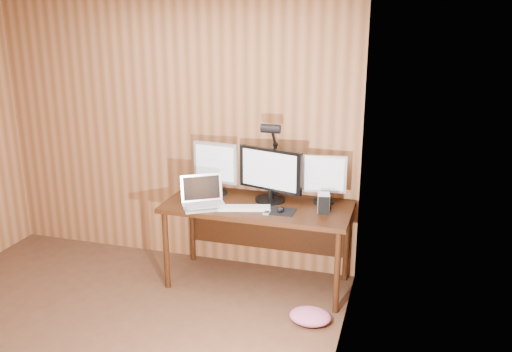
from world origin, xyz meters
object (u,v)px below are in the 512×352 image
at_px(hard_drive, 323,203).
at_px(speaker, 329,202).
at_px(monitor_right, 324,178).
at_px(desk_lamp, 273,149).
at_px(monitor_left, 216,166).
at_px(keyboard, 244,208).
at_px(monitor_center, 270,174).
at_px(desk, 260,215).
at_px(phone, 267,212).
at_px(mouse, 281,209).
at_px(laptop, 203,198).

xyz_separation_m(hard_drive, speaker, (0.03, 0.08, -0.02)).
height_order(monitor_right, desk_lamp, desk_lamp).
bearing_deg(monitor_left, keyboard, -34.39).
xyz_separation_m(monitor_center, monitor_left, (-0.52, 0.05, 0.01)).
height_order(monitor_left, desk_lamp, desk_lamp).
xyz_separation_m(desk, phone, (0.13, -0.25, 0.13)).
height_order(monitor_right, mouse, monitor_right).
relative_size(monitor_right, laptop, 0.95).
bearing_deg(phone, laptop, 176.10).
xyz_separation_m(monitor_left, keyboard, (0.36, -0.31, -0.24)).
xyz_separation_m(monitor_center, monitor_right, (0.46, 0.08, -0.02)).
distance_m(hard_drive, desk_lamp, 0.66).
bearing_deg(phone, hard_drive, 19.35).
bearing_deg(monitor_center, speaker, 9.76).
bearing_deg(mouse, monitor_center, 113.07).
distance_m(laptop, phone, 0.57).
distance_m(monitor_center, desk_lamp, 0.22).
bearing_deg(laptop, speaker, -19.67).
distance_m(desk, monitor_left, 0.59).
relative_size(keyboard, desk_lamp, 0.63).
height_order(mouse, speaker, speaker).
distance_m(hard_drive, phone, 0.47).
distance_m(monitor_right, keyboard, 0.73).
distance_m(laptop, mouse, 0.67).
distance_m(mouse, phone, 0.12).
distance_m(laptop, keyboard, 0.36).
distance_m(desk, desk_lamp, 0.59).
bearing_deg(monitor_right, desk, -175.20).
distance_m(desk, monitor_center, 0.38).
bearing_deg(desk_lamp, hard_drive, -25.73).
bearing_deg(monitor_right, monitor_left, 172.83).
relative_size(monitor_center, desk_lamp, 0.82).
distance_m(monitor_left, hard_drive, 1.04).
bearing_deg(mouse, desk_lamp, 105.48).
relative_size(mouse, hard_drive, 0.66).
bearing_deg(monitor_center, keyboard, -104.50).
bearing_deg(monitor_center, phone, -63.95).
distance_m(monitor_center, monitor_right, 0.46).
relative_size(desk, monitor_center, 2.72).
bearing_deg(monitor_left, desk, -6.79).
height_order(desk, phone, phone).
height_order(mouse, desk_lamp, desk_lamp).
distance_m(keyboard, desk_lamp, 0.58).
height_order(monitor_center, desk_lamp, desk_lamp).
bearing_deg(monitor_left, monitor_right, 7.76).
height_order(monitor_left, phone, monitor_left).
relative_size(hard_drive, phone, 1.63).
height_order(monitor_center, laptop, monitor_center).
height_order(monitor_left, keyboard, monitor_left).
bearing_deg(monitor_left, phone, -25.45).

